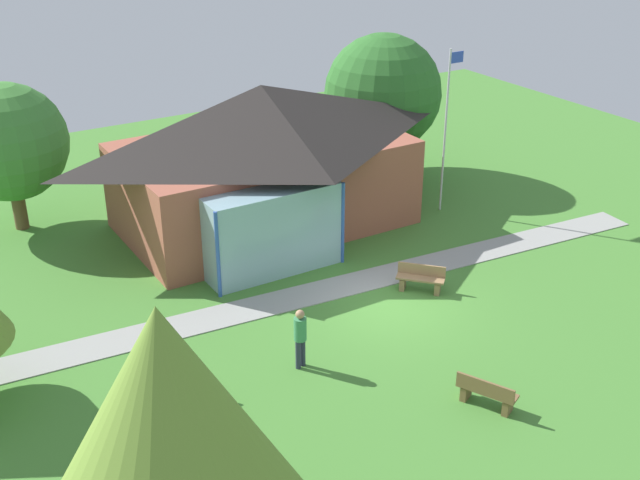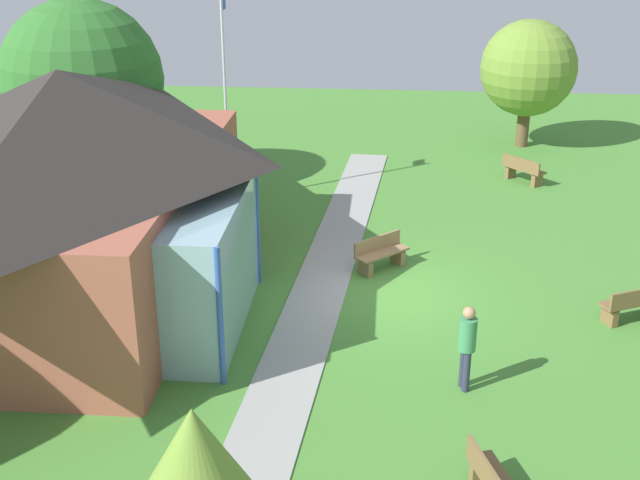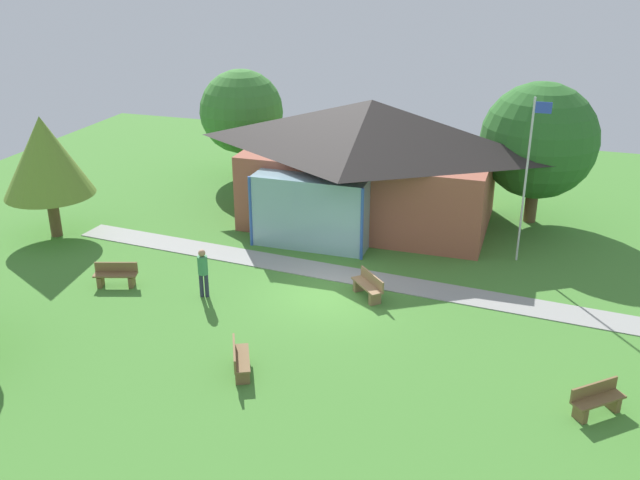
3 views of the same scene
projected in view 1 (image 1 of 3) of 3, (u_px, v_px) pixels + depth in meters
name	position (u px, v px, depth m)	size (l,w,h in m)	color
ground_plane	(387.00, 304.00, 24.56)	(44.00, 44.00, 0.00)	#478433
pavilion	(263.00, 156.00, 28.64)	(11.03, 7.62, 5.24)	#A35642
footpath	(357.00, 282.00, 25.80)	(22.36, 1.30, 0.03)	#999993
flagpole	(446.00, 125.00, 29.71)	(0.64, 0.08, 6.21)	silver
bench_mid_left	(187.00, 397.00, 19.67)	(1.56, 0.87, 0.84)	brown
bench_front_center	(486.00, 393.00, 19.83)	(1.04, 1.54, 0.84)	brown
bench_rear_near_path	(421.00, 279.00, 25.19)	(1.35, 1.39, 0.84)	olive
visitor_strolling_lawn	(300.00, 334.00, 21.12)	(0.34, 0.34, 1.74)	#2D3347
tree_behind_pavilion_right	(383.00, 93.00, 33.11)	(4.84, 4.84, 6.00)	brown
tree_behind_pavilion_left	(8.00, 142.00, 28.24)	(4.19, 4.19, 5.39)	brown
tree_lawn_corner	(169.00, 443.00, 11.88)	(5.15, 5.15, 6.85)	brown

